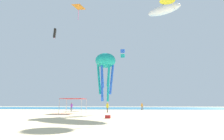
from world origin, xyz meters
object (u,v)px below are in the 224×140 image
object	(u,v)px
canopy_tent	(74,99)
kite_delta_yellow	(167,0)
kite_octopus_teal	(105,63)
kite_diamond_orange	(79,8)
kite_box_blue	(123,53)
person_central	(107,106)
cooler_box	(108,116)
kite_inflatable_white	(164,10)
person_leftmost	(72,106)
person_near_tent	(142,106)
kite_parafoil_black	(55,34)

from	to	relation	value
canopy_tent	kite_delta_yellow	bearing A→B (deg)	12.77
kite_delta_yellow	kite_octopus_teal	size ratio (longest dim) A/B	0.53
kite_diamond_orange	kite_box_blue	distance (m)	16.46
kite_diamond_orange	person_central	bearing A→B (deg)	76.07
person_central	kite_box_blue	size ratio (longest dim) A/B	0.64
canopy_tent	cooler_box	distance (m)	9.90
kite_delta_yellow	kite_box_blue	size ratio (longest dim) A/B	1.40
cooler_box	kite_box_blue	distance (m)	30.22
kite_box_blue	kite_inflatable_white	bearing A→B (deg)	-36.79
canopy_tent	kite_inflatable_white	bearing A→B (deg)	31.66
person_leftmost	kite_octopus_teal	distance (m)	13.20
person_near_tent	person_central	bearing A→B (deg)	78.03
cooler_box	kite_inflatable_white	size ratio (longest dim) A/B	0.07
kite_inflatable_white	kite_parafoil_black	xyz separation A→B (m)	(-20.04, -12.25, -10.68)
person_near_tent	kite_octopus_teal	xyz separation A→B (m)	(-6.56, -14.39, 6.32)
cooler_box	kite_octopus_teal	size ratio (longest dim) A/B	0.08
person_leftmost	kite_diamond_orange	size ratio (longest dim) A/B	0.48
canopy_tent	kite_diamond_orange	world-z (taller)	kite_diamond_orange
person_leftmost	kite_inflatable_white	world-z (taller)	kite_inflatable_white
canopy_tent	kite_box_blue	distance (m)	23.85
kite_inflatable_white	kite_octopus_teal	xyz separation A→B (m)	(-12.09, -12.24, -15.50)
person_leftmost	kite_box_blue	distance (m)	20.71
kite_octopus_teal	kite_box_blue	distance (m)	21.90
person_near_tent	kite_parafoil_black	size ratio (longest dim) A/B	0.38
kite_diamond_orange	kite_octopus_teal	distance (m)	18.92
canopy_tent	kite_diamond_orange	distance (m)	21.57
person_central	kite_delta_yellow	bearing A→B (deg)	-81.78
cooler_box	kite_parafoil_black	size ratio (longest dim) A/B	0.13
person_leftmost	kite_diamond_orange	xyz separation A→B (m)	(0.45, 0.32, 21.29)
kite_box_blue	kite_diamond_orange	bearing A→B (deg)	-126.97
cooler_box	kite_octopus_teal	xyz separation A→B (m)	(-0.96, 5.96, 7.09)
kite_octopus_teal	canopy_tent	bearing A→B (deg)	-144.77
kite_parafoil_black	canopy_tent	bearing A→B (deg)	97.07
kite_parafoil_black	kite_diamond_orange	bearing A→B (deg)	151.79
person_leftmost	kite_octopus_teal	world-z (taller)	kite_octopus_teal
canopy_tent	person_leftmost	world-z (taller)	canopy_tent
kite_diamond_orange	kite_box_blue	bearing A→B (deg)	160.87
person_near_tent	cooler_box	size ratio (longest dim) A/B	2.82
canopy_tent	cooler_box	xyz separation A→B (m)	(5.98, -7.65, -1.92)
cooler_box	kite_box_blue	world-z (taller)	kite_box_blue
kite_delta_yellow	kite_diamond_orange	world-z (taller)	kite_diamond_orange
kite_box_blue	kite_delta_yellow	bearing A→B (deg)	-56.81
kite_diamond_orange	kite_inflatable_white	size ratio (longest dim) A/B	0.43
canopy_tent	kite_diamond_orange	size ratio (longest dim) A/B	0.97
kite_delta_yellow	canopy_tent	bearing A→B (deg)	-5.14
kite_inflatable_white	person_central	bearing A→B (deg)	-118.35
person_central	person_leftmost	bearing A→B (deg)	60.80
cooler_box	kite_inflatable_white	xyz separation A→B (m)	(11.13, 18.20, 22.59)
canopy_tent	kite_box_blue	size ratio (longest dim) A/B	1.26
person_near_tent	person_central	world-z (taller)	person_central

